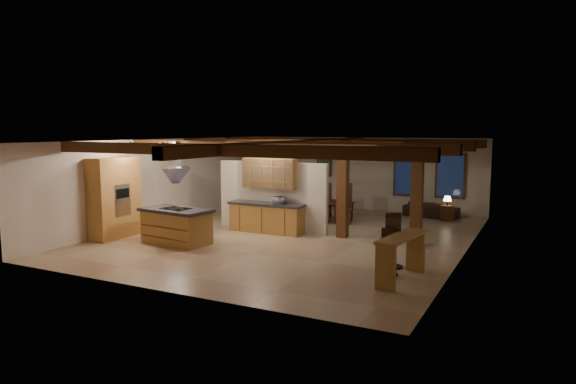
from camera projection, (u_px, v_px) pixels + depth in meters
The scene contains 23 objects.
ground at pixel (293, 236), 15.64m from camera, with size 12.00×12.00×0.00m, color tan.
room_walls at pixel (293, 178), 15.42m from camera, with size 12.00×12.00×12.00m.
ceiling_beams at pixel (293, 145), 15.30m from camera, with size 10.00×12.00×0.28m.
timber_posts at pixel (379, 181), 14.74m from camera, with size 2.50×0.30×2.90m.
partition_wall at pixel (272, 196), 16.39m from camera, with size 3.80×0.18×2.20m, color beige.
pantry_cabinet at pixel (115, 198), 15.28m from camera, with size 0.67×1.60×2.40m.
back_counter at pixel (266, 217), 16.13m from camera, with size 2.50×0.66×0.94m.
upper_display_cabinet at pixel (269, 173), 16.13m from camera, with size 1.80×0.36×0.95m.
range_hood at pixel (175, 181), 14.40m from camera, with size 1.10×1.10×1.40m.
back_windows at pixel (429, 175), 19.45m from camera, with size 2.70×0.07×1.70m.
framed_art at pixel (324, 166), 21.36m from camera, with size 0.65×0.05×0.85m.
recessed_cans at pixel (185, 142), 14.71m from camera, with size 3.16×2.46×0.03m.
kitchen_island at pixel (176, 226), 14.56m from camera, with size 2.16×1.32×1.02m.
dining_table at pixel (325, 210), 18.42m from camera, with size 1.92×1.07×0.67m, color #3B1C0E.
sofa at pixel (431, 209), 18.98m from camera, with size 1.94×0.76×0.57m, color black.
microwave at pixel (279, 200), 15.85m from camera, with size 0.39×0.26×0.21m, color silver.
bar_counter at pixel (402, 250), 10.99m from camera, with size 0.71×1.92×0.98m.
side_table at pixel (447, 213), 18.27m from camera, with size 0.43×0.43×0.54m, color #3E240F.
table_lamp at pixel (447, 199), 18.21m from camera, with size 0.28×0.28×0.33m.
bar_stool_a at pixel (390, 247), 11.41m from camera, with size 0.44×0.46×1.24m.
bar_stool_b at pixel (386, 252), 11.42m from camera, with size 0.36×0.36×1.03m.
bar_stool_c at pixel (394, 240), 12.05m from camera, with size 0.48×0.49×1.27m.
dining_chairs at pixel (325, 202), 18.39m from camera, with size 2.48×2.48×1.28m.
Camera 1 is at (6.79, -13.77, 3.24)m, focal length 32.00 mm.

